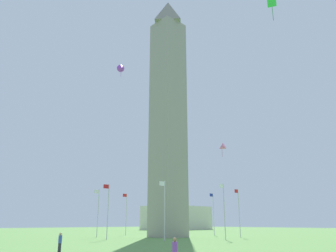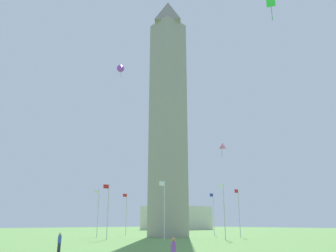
{
  "view_description": "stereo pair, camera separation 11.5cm",
  "coord_description": "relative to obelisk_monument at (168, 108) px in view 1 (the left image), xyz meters",
  "views": [
    {
      "loc": [
        44.01,
        47.57,
        2.65
      ],
      "look_at": [
        0.0,
        0.0,
        21.26
      ],
      "focal_mm": 35.95,
      "sensor_mm": 36.0,
      "label": 1
    },
    {
      "loc": [
        43.93,
        47.65,
        2.65
      ],
      "look_at": [
        0.0,
        0.0,
        21.26
      ],
      "focal_mm": 35.95,
      "sensor_mm": 36.0,
      "label": 2
    }
  ],
  "objects": [
    {
      "name": "flagpole_e",
      "position": [
        0.06,
        13.23,
        -20.32
      ],
      "size": [
        1.12,
        0.14,
        8.74
      ],
      "color": "silver",
      "rests_on": "ground"
    },
    {
      "name": "flagpole_n",
      "position": [
        13.28,
        0.0,
        -20.32
      ],
      "size": [
        1.12,
        0.14,
        8.74
      ],
      "color": "silver",
      "rests_on": "ground"
    },
    {
      "name": "obelisk_monument",
      "position": [
        0.0,
        0.0,
        0.0
      ],
      "size": [
        5.52,
        5.52,
        50.17
      ],
      "color": "gray",
      "rests_on": "ground"
    },
    {
      "name": "flagpole_s",
      "position": [
        -13.17,
        0.0,
        -20.32
      ],
      "size": [
        1.12,
        0.14,
        8.74
      ],
      "color": "silver",
      "rests_on": "ground"
    },
    {
      "name": "kite_purple_delta",
      "position": [
        11.55,
        -0.39,
        5.3
      ],
      "size": [
        1.9,
        2.01,
        2.78
      ],
      "color": "purple"
    },
    {
      "name": "flagpole_nw",
      "position": [
        9.41,
        -9.35,
        -20.32
      ],
      "size": [
        1.12,
        0.14,
        8.74
      ],
      "color": "silver",
      "rests_on": "ground"
    },
    {
      "name": "flagpole_se",
      "position": [
        -9.3,
        9.35,
        -20.32
      ],
      "size": [
        1.12,
        0.14,
        8.74
      ],
      "color": "silver",
      "rests_on": "ground"
    },
    {
      "name": "kite_pink_delta",
      "position": [
        9.94,
        21.04,
        -13.08
      ],
      "size": [
        1.22,
        1.34,
        1.79
      ],
      "color": "pink"
    },
    {
      "name": "ground_plane",
      "position": [
        0.0,
        0.0,
        -25.09
      ],
      "size": [
        260.0,
        260.0,
        0.0
      ],
      "primitive_type": "plane",
      "color": "#609347"
    },
    {
      "name": "flagpole_ne",
      "position": [
        9.41,
        9.35,
        -20.32
      ],
      "size": [
        1.12,
        0.14,
        8.74
      ],
      "color": "silver",
      "rests_on": "ground"
    },
    {
      "name": "person_blue_shirt",
      "position": [
        29.1,
        16.76,
        -24.23
      ],
      "size": [
        0.32,
        0.32,
        1.73
      ],
      "rotation": [
        0.0,
        0.0,
        -3.18
      ],
      "color": "#2D2D38",
      "rests_on": "ground"
    },
    {
      "name": "flagpole_w",
      "position": [
        0.06,
        -13.23,
        -20.32
      ],
      "size": [
        1.12,
        0.14,
        8.74
      ],
      "color": "silver",
      "rests_on": "ground"
    },
    {
      "name": "distant_building",
      "position": [
        -47.83,
        -46.82,
        -20.82
      ],
      "size": [
        23.91,
        14.7,
        8.53
      ],
      "color": "beige",
      "rests_on": "ground"
    },
    {
      "name": "kite_green_box",
      "position": [
        22.55,
        36.42,
        -5.52
      ],
      "size": [
        1.39,
        1.17,
        2.55
      ],
      "color": "green"
    },
    {
      "name": "flagpole_sw",
      "position": [
        -9.3,
        -9.35,
        -20.32
      ],
      "size": [
        1.12,
        0.14,
        8.74
      ],
      "color": "silver",
      "rests_on": "ground"
    }
  ]
}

